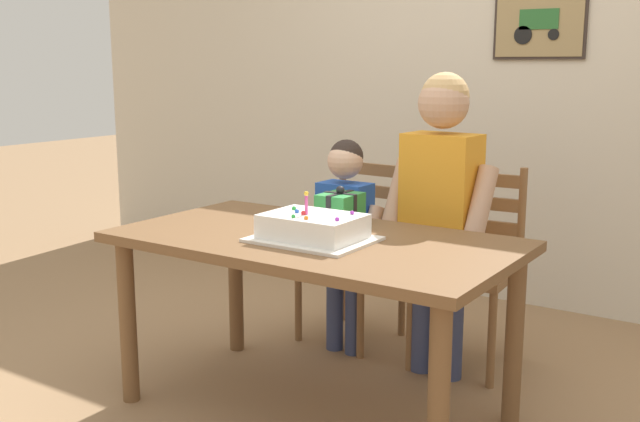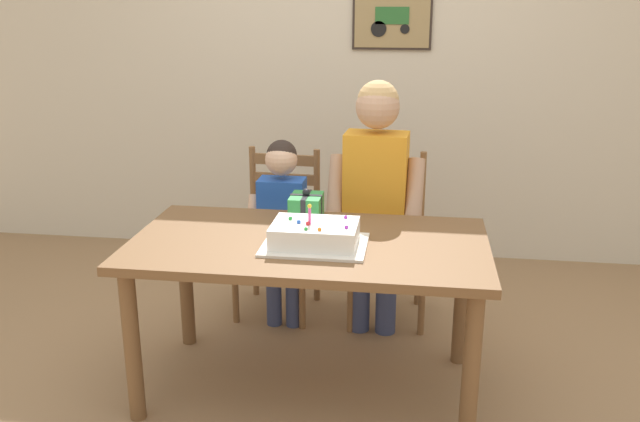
{
  "view_description": "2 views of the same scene",
  "coord_description": "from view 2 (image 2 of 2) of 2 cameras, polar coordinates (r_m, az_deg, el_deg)",
  "views": [
    {
      "loc": [
        1.58,
        -2.34,
        1.39
      ],
      "look_at": [
        -0.05,
        0.12,
        0.8
      ],
      "focal_mm": 41.94,
      "sensor_mm": 36.0,
      "label": 1
    },
    {
      "loc": [
        0.45,
        -2.77,
        1.75
      ],
      "look_at": [
        0.05,
        0.01,
        0.86
      ],
      "focal_mm": 38.56,
      "sensor_mm": 36.0,
      "label": 2
    }
  ],
  "objects": [
    {
      "name": "ground_plane",
      "position": [
        3.31,
        -0.88,
        -14.4
      ],
      "size": [
        20.0,
        20.0,
        0.0
      ],
      "primitive_type": "plane",
      "color": "#997551"
    },
    {
      "name": "gift_box_red_large",
      "position": [
        3.24,
        -1.15,
        0.27
      ],
      "size": [
        0.15,
        0.19,
        0.16
      ],
      "color": "#2D8E42",
      "rests_on": "dining_table"
    },
    {
      "name": "dining_table",
      "position": [
        3.02,
        -0.93,
        -4.14
      ],
      "size": [
        1.55,
        0.85,
        0.73
      ],
      "color": "brown",
      "rests_on": "ground"
    },
    {
      "name": "child_younger",
      "position": [
        3.63,
        -3.15,
        -0.46
      ],
      "size": [
        0.37,
        0.21,
        1.04
      ],
      "color": "#38426B",
      "rests_on": "ground"
    },
    {
      "name": "chair_left",
      "position": [
        3.9,
        -3.45,
        -1.73
      ],
      "size": [
        0.45,
        0.45,
        0.92
      ],
      "color": "brown",
      "rests_on": "ground"
    },
    {
      "name": "birthday_cake",
      "position": [
        2.91,
        -0.43,
        -2.04
      ],
      "size": [
        0.44,
        0.34,
        0.19
      ],
      "color": "white",
      "rests_on": "dining_table"
    },
    {
      "name": "back_wall",
      "position": [
        4.68,
        2.72,
        11.98
      ],
      "size": [
        6.4,
        0.11,
        2.6
      ],
      "color": "beige",
      "rests_on": "ground"
    },
    {
      "name": "child_older",
      "position": [
        3.51,
        4.64,
        2.17
      ],
      "size": [
        0.5,
        0.29,
        1.35
      ],
      "color": "#38426B",
      "rests_on": "ground"
    },
    {
      "name": "chair_right",
      "position": [
        3.83,
        5.59,
        -2.15
      ],
      "size": [
        0.44,
        0.44,
        0.92
      ],
      "color": "brown",
      "rests_on": "ground"
    }
  ]
}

